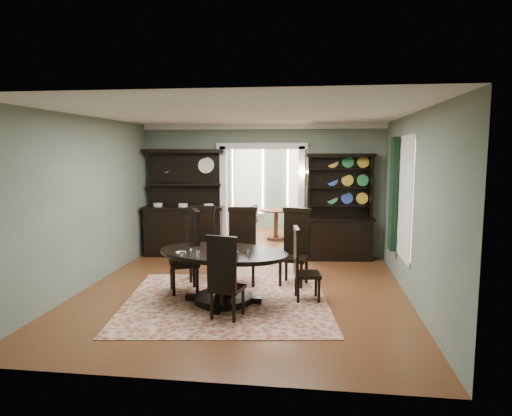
{
  "coord_description": "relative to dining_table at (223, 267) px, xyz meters",
  "views": [
    {
      "loc": [
        1.21,
        -7.39,
        2.4
      ],
      "look_at": [
        0.17,
        0.6,
        1.39
      ],
      "focal_mm": 32.0,
      "sensor_mm": 36.0,
      "label": 1
    }
  ],
  "objects": [
    {
      "name": "dining_table",
      "position": [
        0.0,
        0.0,
        0.0
      ],
      "size": [
        2.35,
        2.33,
        0.83
      ],
      "rotation": [
        0.0,
        0.0,
        -0.22
      ],
      "color": "black",
      "rests_on": "rug"
    },
    {
      "name": "wall_sconce",
      "position": [
        1.17,
        3.33,
        1.31
      ],
      "size": [
        0.27,
        0.21,
        0.21
      ],
      "color": "gold",
      "rests_on": "back_wall_right"
    },
    {
      "name": "parlor_chair_right",
      "position": [
        0.78,
        5.25,
        -0.08
      ],
      "size": [
        0.39,
        0.39,
        0.93
      ],
      "rotation": [
        0.0,
        0.0,
        -1.57
      ],
      "color": "#592C19",
      "rests_on": "parlor_floor"
    },
    {
      "name": "chair_far_mid",
      "position": [
        0.13,
        1.12,
        0.15
      ],
      "size": [
        0.58,
        0.55,
        1.39
      ],
      "rotation": [
        0.0,
        0.0,
        3.29
      ],
      "color": "black",
      "rests_on": "rug"
    },
    {
      "name": "welsh_dresser",
      "position": [
        1.96,
        3.23,
        0.27
      ],
      "size": [
        1.54,
        0.69,
        2.34
      ],
      "rotation": [
        0.0,
        0.0,
        0.1
      ],
      "color": "black",
      "rests_on": "floor"
    },
    {
      "name": "chair_near",
      "position": [
        0.17,
        -0.75,
        0.07
      ],
      "size": [
        0.54,
        0.52,
        1.23
      ],
      "rotation": [
        0.0,
        0.0,
        -0.22
      ],
      "color": "black",
      "rests_on": "rug"
    },
    {
      "name": "doorway_trim",
      "position": [
        0.22,
        3.49,
        1.04
      ],
      "size": [
        2.08,
        0.25,
        2.57
      ],
      "color": "silver",
      "rests_on": "floor"
    },
    {
      "name": "centerpiece",
      "position": [
        -0.06,
        -0.1,
        0.31
      ],
      "size": [
        1.19,
        0.77,
        0.2
      ],
      "color": "silver",
      "rests_on": "dining_table"
    },
    {
      "name": "room",
      "position": [
        0.22,
        0.53,
        1.0
      ],
      "size": [
        5.51,
        6.01,
        3.01
      ],
      "color": "brown",
      "rests_on": "ground"
    },
    {
      "name": "parlor_chair_left",
      "position": [
        -0.29,
        5.2,
        -0.07
      ],
      "size": [
        0.43,
        0.42,
        0.95
      ],
      "rotation": [
        0.0,
        0.0,
        1.35
      ],
      "color": "#592C19",
      "rests_on": "parlor_floor"
    },
    {
      "name": "right_window",
      "position": [
        2.91,
        1.42,
        1.02
      ],
      "size": [
        0.15,
        1.47,
        2.12
      ],
      "color": "white",
      "rests_on": "wall_right"
    },
    {
      "name": "rug",
      "position": [
        0.04,
        0.06,
        -0.57
      ],
      "size": [
        3.58,
        3.47,
        0.01
      ],
      "primitive_type": "cube",
      "rotation": [
        0.0,
        0.0,
        0.13
      ],
      "color": "maroon",
      "rests_on": "floor"
    },
    {
      "name": "chair_far_left",
      "position": [
        -0.67,
        1.3,
        0.14
      ],
      "size": [
        0.59,
        0.57,
        1.37
      ],
      "rotation": [
        0.0,
        0.0,
        3.33
      ],
      "color": "black",
      "rests_on": "rug"
    },
    {
      "name": "parlor_table",
      "position": [
        0.38,
        5.27,
        -0.04
      ],
      "size": [
        0.89,
        0.89,
        0.82
      ],
      "color": "#592C19",
      "rests_on": "parlor_floor"
    },
    {
      "name": "chair_far_right",
      "position": [
        1.09,
        1.2,
        0.14
      ],
      "size": [
        0.6,
        0.58,
        1.38
      ],
      "rotation": [
        0.0,
        0.0,
        2.92
      ],
      "color": "black",
      "rests_on": "rug"
    },
    {
      "name": "parlor",
      "position": [
        0.22,
        6.02,
        0.94
      ],
      "size": [
        3.51,
        3.5,
        3.01
      ],
      "color": "brown",
      "rests_on": "ground"
    },
    {
      "name": "sideboard",
      "position": [
        -1.56,
        3.2,
        0.27
      ],
      "size": [
        1.9,
        0.82,
        2.43
      ],
      "rotation": [
        0.0,
        0.0,
        0.09
      ],
      "color": "black",
      "rests_on": "floor"
    },
    {
      "name": "chair_end_left",
      "position": [
        -0.66,
        0.48,
        0.16
      ],
      "size": [
        0.66,
        0.67,
        1.41
      ],
      "rotation": [
        0.0,
        0.0,
        1.97
      ],
      "color": "black",
      "rests_on": "rug"
    },
    {
      "name": "chair_end_right",
      "position": [
        1.22,
        0.27,
        0.05
      ],
      "size": [
        0.48,
        0.49,
        1.19
      ],
      "rotation": [
        0.0,
        0.0,
        -1.43
      ],
      "color": "black",
      "rests_on": "rug"
    }
  ]
}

